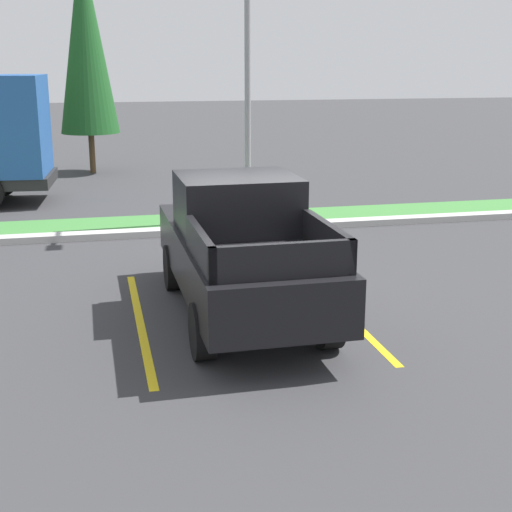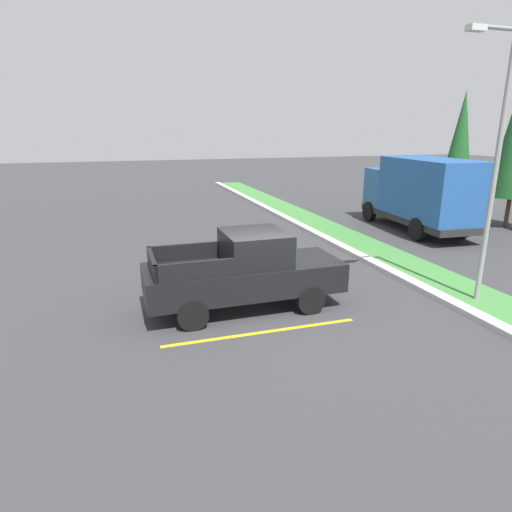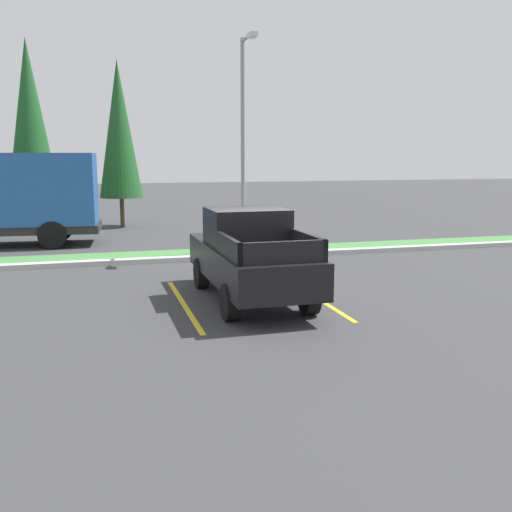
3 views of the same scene
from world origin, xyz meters
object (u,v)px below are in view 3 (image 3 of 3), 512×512
Objects in this scene: cargo_truck_distant at (7,196)px; cypress_tree_left_inner at (30,118)px; pickup_truck_main at (250,255)px; cypress_tree_center at (119,130)px; street_light at (244,132)px.

cargo_truck_distant is 0.83× the size of cypress_tree_left_inner.
cypress_tree_center is (-2.08, 15.40, 3.44)m from pickup_truck_main.
cypress_tree_left_inner is (-5.89, 15.13, 3.87)m from pickup_truck_main.
cargo_truck_distant is at bearing -96.42° from cypress_tree_left_inner.
cypress_tree_left_inner is at bearing 129.47° from street_light.
cypress_tree_left_inner is at bearing -176.06° from cypress_tree_center.
cypress_tree_center is (-3.56, 9.20, 0.41)m from street_light.
cargo_truck_distant is 9.21m from street_light.
pickup_truck_main is 15.91m from cypress_tree_center.
pickup_truck_main is 0.69× the size of cypress_tree_center.
cypress_tree_center is (4.34, 5.02, 2.64)m from cargo_truck_distant.
cargo_truck_distant is 5.68m from cypress_tree_left_inner.
street_light is (7.90, -4.18, 2.23)m from cargo_truck_distant.
cypress_tree_left_inner is (0.54, 4.76, 3.06)m from cargo_truck_distant.
cypress_tree_left_inner is 3.84m from cypress_tree_center.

